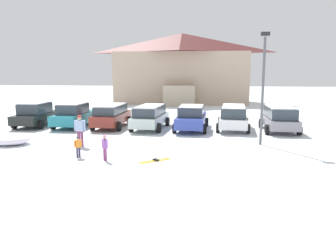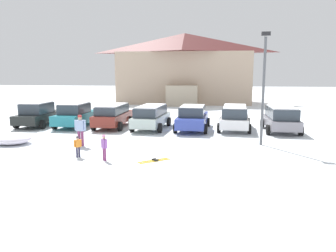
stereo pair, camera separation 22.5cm
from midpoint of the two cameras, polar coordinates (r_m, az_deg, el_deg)
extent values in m
plane|color=silver|center=(11.82, -7.32, -10.04)|extent=(160.00, 160.00, 0.00)
cube|color=tan|center=(42.58, 2.24, 8.37)|extent=(16.37, 7.82, 6.31)
pyramid|color=#4D1F1E|center=(42.73, 2.28, 14.23)|extent=(16.98, 8.43, 2.43)
cube|color=tan|center=(38.04, 1.83, 5.30)|extent=(3.64, 1.87, 2.40)
cube|color=black|center=(25.88, -22.08, 1.41)|extent=(1.84, 4.44, 0.63)
cube|color=#2D3842|center=(25.61, -22.40, 2.86)|extent=(1.61, 2.32, 0.74)
cube|color=white|center=(25.57, -22.46, 3.75)|extent=(1.50, 2.20, 0.06)
cylinder|color=black|center=(27.58, -22.49, 1.18)|extent=(0.23, 0.64, 0.64)
cylinder|color=black|center=(26.70, -18.81, 1.15)|extent=(0.23, 0.64, 0.64)
cylinder|color=black|center=(25.23, -25.45, 0.28)|extent=(0.23, 0.64, 0.64)
cylinder|color=black|center=(24.27, -21.52, 0.21)|extent=(0.23, 0.64, 0.64)
cube|color=teal|center=(24.62, -16.22, 1.42)|extent=(1.88, 4.51, 0.68)
cube|color=#2D3842|center=(24.34, -16.50, 2.91)|extent=(1.62, 2.36, 0.67)
cube|color=white|center=(24.30, -16.54, 3.77)|extent=(1.51, 2.24, 0.06)
cylinder|color=black|center=(26.32, -16.88, 1.13)|extent=(0.23, 0.64, 0.64)
cylinder|color=black|center=(25.57, -12.95, 1.07)|extent=(0.23, 0.64, 0.64)
cylinder|color=black|center=(23.85, -19.64, 0.17)|extent=(0.23, 0.64, 0.64)
cylinder|color=black|center=(23.03, -15.38, 0.07)|extent=(0.23, 0.64, 0.64)
cube|color=maroon|center=(23.63, -10.06, 1.35)|extent=(1.81, 4.46, 0.70)
cube|color=#2D3842|center=(23.47, -10.17, 2.85)|extent=(1.58, 3.39, 0.56)
cube|color=white|center=(23.44, -10.19, 3.61)|extent=(1.47, 3.22, 0.06)
cylinder|color=black|center=(25.26, -11.08, 1.03)|extent=(0.23, 0.64, 0.64)
cylinder|color=black|center=(24.72, -7.02, 0.96)|extent=(0.23, 0.64, 0.64)
cylinder|color=black|center=(22.72, -13.31, 0.03)|extent=(0.23, 0.64, 0.64)
cylinder|color=black|center=(22.12, -8.84, -0.08)|extent=(0.23, 0.64, 0.64)
cube|color=#B4C7BF|center=(22.81, -3.40, 1.12)|extent=(2.12, 4.70, 0.64)
cube|color=#2D3842|center=(22.64, -3.48, 2.65)|extent=(1.82, 3.59, 0.60)
cube|color=white|center=(22.61, -3.49, 3.49)|extent=(1.70, 3.41, 0.06)
cylinder|color=black|center=(24.46, -4.69, 0.91)|extent=(0.27, 0.66, 0.64)
cylinder|color=black|center=(24.01, -0.36, 0.78)|extent=(0.27, 0.66, 0.64)
cylinder|color=black|center=(21.78, -6.75, -0.18)|extent=(0.27, 0.66, 0.64)
cylinder|color=black|center=(21.28, -1.91, -0.34)|extent=(0.27, 0.66, 0.64)
cube|color=#3244A2|center=(22.47, 3.85, 1.04)|extent=(2.03, 4.83, 0.68)
cube|color=#2D3842|center=(22.15, 3.81, 2.62)|extent=(1.71, 2.54, 0.61)
cube|color=white|center=(22.11, 3.82, 3.49)|extent=(1.59, 2.41, 0.06)
cylinder|color=black|center=(24.08, 1.85, 0.80)|extent=(0.25, 0.65, 0.64)
cylinder|color=black|center=(23.91, 6.51, 0.68)|extent=(0.25, 0.65, 0.64)
cylinder|color=black|center=(21.19, 0.83, -0.38)|extent=(0.25, 0.65, 0.64)
cylinder|color=black|center=(21.00, 6.12, -0.52)|extent=(0.25, 0.65, 0.64)
cube|color=white|center=(22.93, 11.00, 0.97)|extent=(2.15, 4.73, 0.62)
cube|color=#2D3842|center=(22.75, 11.05, 2.51)|extent=(1.85, 3.61, 0.65)
cube|color=white|center=(22.71, 11.08, 3.40)|extent=(1.73, 3.43, 0.06)
cylinder|color=black|center=(24.40, 8.73, 0.81)|extent=(0.27, 0.66, 0.64)
cylinder|color=black|center=(24.40, 13.27, 0.67)|extent=(0.27, 0.66, 0.64)
cylinder|color=black|center=(21.59, 8.39, -0.30)|extent=(0.27, 0.66, 0.64)
cylinder|color=black|center=(21.59, 13.52, -0.46)|extent=(0.27, 0.66, 0.64)
cube|color=gray|center=(22.97, 18.52, 0.65)|extent=(1.85, 4.12, 0.60)
cube|color=#2D3842|center=(22.80, 18.65, 2.23)|extent=(1.62, 3.13, 0.70)
cube|color=white|center=(22.76, 18.70, 3.18)|extent=(1.51, 2.98, 0.06)
cylinder|color=black|center=(24.07, 15.59, 0.45)|extent=(0.22, 0.64, 0.64)
cylinder|color=black|center=(24.45, 20.16, 0.36)|extent=(0.22, 0.64, 0.64)
cylinder|color=black|center=(21.59, 16.59, -0.59)|extent=(0.22, 0.64, 0.64)
cylinder|color=black|center=(22.01, 21.66, -0.68)|extent=(0.22, 0.64, 0.64)
cylinder|color=#7B3363|center=(14.97, -11.44, -4.84)|extent=(0.10, 0.10, 0.57)
cylinder|color=#7B3363|center=(14.86, -11.23, -4.94)|extent=(0.10, 0.10, 0.57)
cube|color=#9356AC|center=(14.81, -11.39, -3.06)|extent=(0.31, 0.32, 0.40)
cylinder|color=#9356AC|center=(14.96, -11.69, -2.89)|extent=(0.08, 0.08, 0.38)
cylinder|color=#9356AC|center=(14.65, -11.09, -3.14)|extent=(0.08, 0.08, 0.38)
sphere|color=tan|center=(14.75, -11.43, -2.01)|extent=(0.15, 0.15, 0.15)
cylinder|color=pink|center=(14.73, -11.44, -1.71)|extent=(0.14, 0.14, 0.07)
cylinder|color=#322F4B|center=(15.76, -15.55, -4.44)|extent=(0.09, 0.09, 0.49)
cylinder|color=#322F4B|center=(15.73, -15.92, -4.48)|extent=(0.09, 0.09, 0.49)
cube|color=orange|center=(15.66, -15.81, -2.99)|extent=(0.27, 0.26, 0.34)
cylinder|color=orange|center=(15.70, -15.28, -2.90)|extent=(0.07, 0.07, 0.33)
cylinder|color=orange|center=(15.61, -16.33, -3.01)|extent=(0.07, 0.07, 0.33)
sphere|color=tan|center=(15.61, -15.84, -2.15)|extent=(0.12, 0.12, 0.12)
cylinder|color=#2D2632|center=(15.60, -15.85, -1.91)|extent=(0.12, 0.12, 0.06)
cylinder|color=#77315B|center=(18.10, -15.63, -2.13)|extent=(0.15, 0.15, 0.82)
cylinder|color=#77315B|center=(18.03, -15.10, -2.15)|extent=(0.15, 0.15, 0.82)
cube|color=#9BB2DC|center=(17.94, -15.46, 0.05)|extent=(0.40, 0.24, 0.58)
cylinder|color=#9BB2DC|center=(18.04, -16.21, 0.11)|extent=(0.11, 0.11, 0.55)
cylinder|color=#9BB2DC|center=(17.84, -14.71, 0.08)|extent=(0.11, 0.11, 0.55)
sphere|color=tan|center=(17.88, -15.52, 1.30)|extent=(0.21, 0.21, 0.21)
cylinder|color=#B52D2B|center=(17.87, -15.53, 1.66)|extent=(0.20, 0.20, 0.10)
cube|color=gold|center=(14.59, -2.55, -6.16)|extent=(1.25, 1.00, 0.02)
cube|color=black|center=(14.60, -2.38, -5.98)|extent=(0.21, 0.19, 0.06)
cube|color=gold|center=(14.76, -2.93, -5.98)|extent=(1.25, 1.00, 0.02)
cube|color=black|center=(14.77, -2.76, -5.80)|extent=(0.21, 0.19, 0.06)
cylinder|color=#515459|center=(18.19, 15.82, 5.70)|extent=(0.14, 0.14, 5.72)
cube|color=#232326|center=(18.26, 16.26, 15.15)|extent=(0.44, 0.24, 0.20)
ellipsoid|color=white|center=(19.89, -26.12, -2.10)|extent=(2.17, 1.73, 0.57)
camera|label=1|loc=(0.11, -90.38, -0.06)|focal=35.00mm
camera|label=2|loc=(0.11, 89.62, 0.06)|focal=35.00mm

